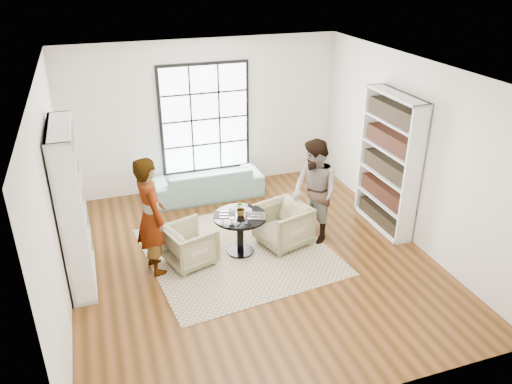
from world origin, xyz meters
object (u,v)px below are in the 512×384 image
object	(u,v)px
armchair_left	(190,245)
wine_glass_left	(232,210)
person_left	(151,216)
wine_glass_right	(249,211)
pedestal_table	(240,226)
sofa	(208,182)
person_right	(315,192)
flower_centerpiece	(241,208)
armchair_right	(283,225)

from	to	relation	value
armchair_left	wine_glass_left	xyz separation A→B (m)	(0.68, -0.02, 0.52)
person_left	wine_glass_right	size ratio (longest dim) A/B	9.81
pedestal_table	sofa	world-z (taller)	pedestal_table
person_left	wine_glass_left	xyz separation A→B (m)	(1.23, -0.02, -0.09)
armchair_left	wine_glass_left	distance (m)	0.85
person_right	sofa	bearing A→B (deg)	-159.74
armchair_left	pedestal_table	bearing A→B (deg)	-105.80
sofa	wine_glass_right	xyz separation A→B (m)	(0.11, -2.37, 0.51)
flower_centerpiece	armchair_right	bearing A→B (deg)	1.66
pedestal_table	wine_glass_left	xyz separation A→B (m)	(-0.15, -0.05, 0.34)
person_left	sofa	bearing A→B (deg)	-42.76
armchair_right	person_left	bearing A→B (deg)	-104.52
wine_glass_right	pedestal_table	bearing A→B (deg)	126.40
flower_centerpiece	pedestal_table	bearing A→B (deg)	-151.37
person_right	wine_glass_right	distance (m)	1.21
person_left	person_right	xyz separation A→B (m)	(2.68, 0.07, -0.05)
flower_centerpiece	person_left	bearing A→B (deg)	-177.99
person_right	flower_centerpiece	distance (m)	1.28
sofa	pedestal_table	bearing A→B (deg)	89.65
sofa	person_left	bearing A→B (deg)	58.19
armchair_right	person_right	size ratio (longest dim) A/B	0.44
wine_glass_right	flower_centerpiece	size ratio (longest dim) A/B	0.81
wine_glass_right	wine_glass_left	bearing A→B (deg)	159.86
person_left	wine_glass_right	xyz separation A→B (m)	(1.49, -0.11, -0.11)
armchair_right	wine_glass_left	bearing A→B (deg)	-100.69
person_right	wine_glass_left	bearing A→B (deg)	-97.02
pedestal_table	flower_centerpiece	world-z (taller)	flower_centerpiece
person_right	person_left	bearing A→B (deg)	-99.08
armchair_right	person_right	distance (m)	0.76
pedestal_table	person_right	bearing A→B (deg)	1.57
pedestal_table	wine_glass_right	distance (m)	0.37
sofa	person_left	size ratio (longest dim) A/B	1.15
sofa	armchair_right	world-z (taller)	armchair_right
pedestal_table	person_left	world-z (taller)	person_left
wine_glass_left	pedestal_table	bearing A→B (deg)	20.15
armchair_right	person_right	world-z (taller)	person_right
pedestal_table	person_right	distance (m)	1.36
armchair_right	wine_glass_left	size ratio (longest dim) A/B	3.71
person_right	wine_glass_left	world-z (taller)	person_right
pedestal_table	armchair_left	size ratio (longest dim) A/B	1.21
pedestal_table	armchair_right	size ratio (longest dim) A/B	1.09
sofa	wine_glass_right	bearing A→B (deg)	92.31
person_left	armchair_right	bearing A→B (deg)	-99.46
person_left	wine_glass_left	distance (m)	1.23
sofa	wine_glass_left	xyz separation A→B (m)	(-0.15, -2.27, 0.53)
person_left	person_right	size ratio (longest dim) A/B	1.05
armchair_left	armchair_right	distance (m)	1.58
armchair_left	person_left	distance (m)	0.82
wine_glass_left	armchair_right	bearing A→B (deg)	5.72
pedestal_table	wine_glass_left	bearing A→B (deg)	-159.85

